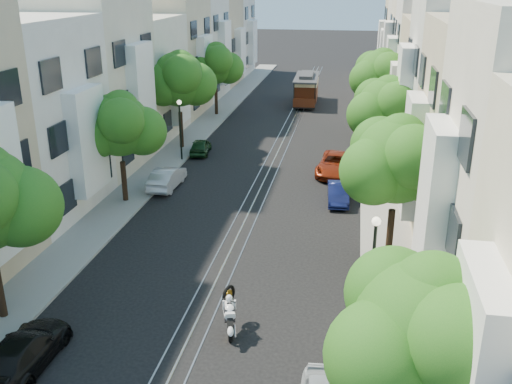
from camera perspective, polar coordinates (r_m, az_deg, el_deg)
The scene contains 25 objects.
ground at distance 44.47m, azimuth 2.67°, elevation 5.02°, with size 200.00×200.00×0.00m, color black.
sidewalk_east at distance 44.18m, azimuth 12.07°, elevation 4.56°, with size 2.50×80.00×0.12m, color gray.
sidewalk_west at distance 45.88m, azimuth -6.38°, elevation 5.49°, with size 2.50×80.00×0.12m, color gray.
rail_left at distance 44.53m, azimuth 1.97°, elevation 5.07°, with size 0.06×80.00×0.02m, color gray.
rail_slot at distance 44.46m, azimuth 2.67°, elevation 5.04°, with size 0.06×80.00×0.02m, color gray.
rail_right at distance 44.40m, azimuth 3.38°, elevation 5.00°, with size 0.06×80.00×0.02m, color gray.
lane_line at distance 44.46m, azimuth 2.67°, elevation 5.03°, with size 0.08×80.00×0.01m, color tan.
townhouses_east at distance 43.44m, azimuth 18.78°, elevation 10.60°, with size 7.75×72.00×12.00m.
townhouses_west at distance 46.26m, azimuth -12.29°, elevation 11.64°, with size 7.75×72.00×11.76m.
tree_e_a at distance 13.91m, azimuth 16.78°, elevation -13.58°, with size 4.72×3.87×6.27m.
tree_e_b at distance 24.64m, azimuth 14.01°, elevation 2.88°, with size 4.93×4.08×6.68m.
tree_e_c at distance 35.30m, azimuth 12.97°, elevation 8.07°, with size 4.84×3.99×6.52m.
tree_e_d at distance 46.06m, azimuth 12.44°, elevation 11.32°, with size 5.01×4.16×6.85m.
tree_w_b at distance 31.97m, azimuth -13.41°, elevation 6.36°, with size 4.72×3.87×6.27m.
tree_w_c at distance 41.95m, azimuth -7.66°, elevation 11.01°, with size 5.13×4.28×7.09m.
tree_w_d at distance 52.49m, azimuth -4.03°, elevation 12.56°, with size 4.84×3.99×6.52m.
lamp_east at distance 20.66m, azimuth 11.68°, elevation -6.13°, with size 0.32×0.32×4.16m.
lamp_west at distance 39.36m, azimuth -7.60°, elevation 7.07°, with size 0.32×0.32×4.16m.
sportbike_rider at distance 20.75m, azimuth -2.67°, elevation -11.88°, with size 0.70×1.90×1.58m.
cable_car at distance 58.10m, azimuth 5.06°, elevation 10.38°, with size 2.49×7.32×2.79m.
parked_car_e_mid at distance 32.61m, azimuth 8.21°, elevation -0.12°, with size 1.14×3.27×1.08m, color #0C113C.
parked_car_e_far at distance 37.29m, azimuth 8.03°, elevation 2.80°, with size 2.22×4.81×1.34m, color maroon.
parked_car_w_near at distance 20.69m, azimuth -22.22°, elevation -14.53°, with size 1.72×4.22×1.22m, color black.
parked_car_w_mid at distance 34.91m, azimuth -8.89°, elevation 1.42°, with size 1.33×3.82×1.26m, color silver.
parked_car_w_far at distance 41.46m, azimuth -5.56°, elevation 4.57°, with size 1.30×3.22×1.10m, color #163719.
Camera 1 is at (5.29, -14.48, 12.04)m, focal length 40.00 mm.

